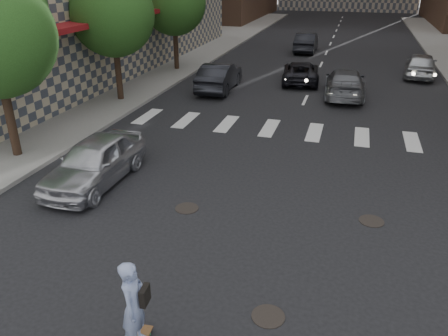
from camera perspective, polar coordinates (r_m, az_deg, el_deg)
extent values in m
plane|color=black|center=(11.67, 2.33, -9.52)|extent=(160.00, 160.00, 0.00)
cube|color=gray|center=(34.44, -13.47, 13.22)|extent=(13.00, 80.00, 0.15)
cube|color=black|center=(24.04, -18.54, 12.55)|extent=(0.30, 14.00, 4.00)
cube|color=maroon|center=(23.28, -17.55, 17.59)|extent=(1.60, 14.00, 0.25)
cylinder|color=#382619|center=(17.80, -26.14, 5.81)|extent=(0.32, 0.32, 2.80)
sphere|color=#204517|center=(17.43, -26.72, 18.29)|extent=(2.80, 2.80, 2.80)
cylinder|color=#382619|center=(24.06, -13.63, 12.03)|extent=(0.32, 0.32, 2.80)
sphere|color=#204517|center=(23.63, -14.37, 18.89)|extent=(4.20, 4.20, 4.20)
cylinder|color=#382619|center=(31.13, -6.30, 15.33)|extent=(0.32, 0.32, 2.80)
sphere|color=#204517|center=(30.80, -6.56, 20.65)|extent=(4.20, 4.20, 4.20)
cylinder|color=black|center=(9.56, 5.79, -18.71)|extent=(0.70, 0.70, 0.02)
cylinder|color=black|center=(13.16, -4.87, -5.25)|extent=(0.70, 0.70, 0.02)
cylinder|color=black|center=(13.17, 18.71, -6.57)|extent=(0.70, 0.70, 0.02)
cylinder|color=green|center=(9.32, -10.77, -20.34)|extent=(0.04, 0.07, 0.07)
cylinder|color=green|center=(9.27, -9.69, -20.55)|extent=(0.04, 0.07, 0.07)
imported|color=#91A0D4|center=(8.38, -11.64, -17.24)|extent=(0.50, 0.71, 1.85)
cube|color=black|center=(8.21, -10.31, -16.06)|extent=(0.14, 0.32, 0.35)
imported|color=silver|center=(14.95, -16.50, 0.85)|extent=(1.89, 4.55, 1.54)
imported|color=black|center=(25.85, -0.62, 11.83)|extent=(1.84, 4.85, 1.58)
imported|color=#5C5E64|center=(25.44, 15.49, 10.64)|extent=(2.38, 5.27, 1.50)
imported|color=black|center=(28.18, 9.98, 12.24)|extent=(2.64, 4.83, 1.28)
imported|color=#ADB0B4|center=(31.85, 24.29, 12.17)|extent=(2.38, 4.82, 1.58)
imported|color=black|center=(39.01, 10.68, 15.82)|extent=(1.75, 4.82, 1.58)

